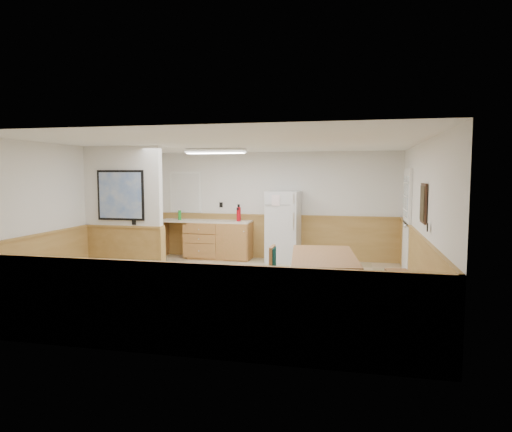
% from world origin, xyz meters
% --- Properties ---
extents(ground, '(6.00, 6.00, 0.00)m').
position_xyz_m(ground, '(0.00, 0.00, 0.00)').
color(ground, '#C1AC8A').
rests_on(ground, ground).
extents(ceiling, '(6.00, 6.00, 0.02)m').
position_xyz_m(ceiling, '(0.00, 0.00, 2.50)').
color(ceiling, white).
rests_on(ceiling, back_wall).
extents(back_wall, '(6.00, 0.02, 2.50)m').
position_xyz_m(back_wall, '(0.00, 3.00, 1.25)').
color(back_wall, white).
rests_on(back_wall, ground).
extents(right_wall, '(0.02, 6.00, 2.50)m').
position_xyz_m(right_wall, '(3.00, 0.00, 1.25)').
color(right_wall, white).
rests_on(right_wall, ground).
extents(left_wall, '(0.02, 6.00, 2.50)m').
position_xyz_m(left_wall, '(-3.00, 0.00, 1.25)').
color(left_wall, white).
rests_on(left_wall, ground).
extents(wainscot_back, '(6.00, 0.04, 1.00)m').
position_xyz_m(wainscot_back, '(0.00, 2.98, 0.50)').
color(wainscot_back, '#B68C49').
rests_on(wainscot_back, ground).
extents(wainscot_right, '(0.04, 6.00, 1.00)m').
position_xyz_m(wainscot_right, '(2.98, 0.00, 0.50)').
color(wainscot_right, '#B68C49').
rests_on(wainscot_right, ground).
extents(wainscot_left, '(0.04, 6.00, 1.00)m').
position_xyz_m(wainscot_left, '(-2.98, 0.00, 0.50)').
color(wainscot_left, '#B68C49').
rests_on(wainscot_left, ground).
extents(partition_wall, '(1.50, 0.20, 2.50)m').
position_xyz_m(partition_wall, '(-2.25, 0.19, 1.23)').
color(partition_wall, white).
rests_on(partition_wall, ground).
extents(kitchen_counter, '(2.20, 0.61, 1.00)m').
position_xyz_m(kitchen_counter, '(-1.21, 2.68, 0.46)').
color(kitchen_counter, '#B16D3F').
rests_on(kitchen_counter, ground).
extents(exterior_door, '(0.07, 1.02, 2.15)m').
position_xyz_m(exterior_door, '(2.96, 1.90, 1.05)').
color(exterior_door, white).
rests_on(exterior_door, ground).
extents(kitchen_window, '(0.80, 0.04, 1.00)m').
position_xyz_m(kitchen_window, '(-2.10, 2.98, 1.55)').
color(kitchen_window, white).
rests_on(kitchen_window, back_wall).
extents(wall_painting, '(0.04, 0.50, 0.60)m').
position_xyz_m(wall_painting, '(2.97, -0.30, 1.55)').
color(wall_painting, '#372216').
rests_on(wall_painting, right_wall).
extents(fluorescent_fixture, '(1.20, 0.30, 0.09)m').
position_xyz_m(fluorescent_fixture, '(-0.80, 1.30, 2.45)').
color(fluorescent_fixture, white).
rests_on(fluorescent_fixture, ceiling).
extents(refrigerator, '(0.74, 0.74, 1.61)m').
position_xyz_m(refrigerator, '(0.37, 2.63, 0.80)').
color(refrigerator, silver).
rests_on(refrigerator, ground).
extents(dining_table, '(1.17, 2.01, 0.75)m').
position_xyz_m(dining_table, '(1.51, -0.56, 0.66)').
color(dining_table, '#946336').
rests_on(dining_table, ground).
extents(dining_bench, '(0.54, 1.60, 0.45)m').
position_xyz_m(dining_bench, '(2.72, -0.63, 0.34)').
color(dining_bench, '#946336').
rests_on(dining_bench, ground).
extents(dining_chair, '(0.57, 0.42, 0.85)m').
position_xyz_m(dining_chair, '(0.78, -0.49, 0.50)').
color(dining_chair, '#946336').
rests_on(dining_chair, ground).
extents(fire_extinguisher, '(0.12, 0.12, 0.39)m').
position_xyz_m(fire_extinguisher, '(-0.68, 2.65, 1.07)').
color(fire_extinguisher, '#B10914').
rests_on(fire_extinguisher, kitchen_counter).
extents(soap_bottle, '(0.08, 0.08, 0.23)m').
position_xyz_m(soap_bottle, '(-2.13, 2.66, 1.01)').
color(soap_bottle, '#1A9329').
rests_on(soap_bottle, kitchen_counter).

